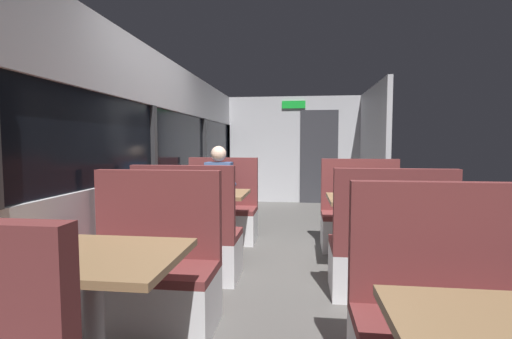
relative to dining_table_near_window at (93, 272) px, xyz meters
name	(u,v)px	position (x,y,z in m)	size (l,w,h in m)	color
ground_plane	(285,266)	(0.89, 2.09, -0.65)	(3.30, 9.20, 0.02)	#514F4C
carriage_window_panel_left	(152,161)	(-0.56, 2.09, 0.47)	(0.09, 8.48, 2.30)	#B2B2B7
carriage_end_bulkhead	(296,150)	(0.95, 6.28, 0.50)	(2.90, 0.11, 2.30)	#B2B2B7
carriage_aisle_panel_right	(373,151)	(2.34, 5.09, 0.51)	(0.08, 2.40, 2.30)	#B2B2B7
dining_table_near_window	(93,272)	(0.00, 0.00, 0.00)	(0.90, 0.70, 0.74)	#9E9EA3
bench_near_window_facing_entry	(150,281)	(0.00, 0.70, -0.31)	(0.95, 0.50, 1.10)	silver
dining_table_mid_window	(207,201)	(0.00, 2.31, 0.00)	(0.90, 0.70, 0.74)	#9E9EA3
bench_mid_window_facing_end	(189,245)	(0.00, 1.61, -0.31)	(0.95, 0.50, 1.10)	silver
bench_mid_window_facing_entry	(221,216)	(0.00, 3.01, -0.31)	(0.95, 0.50, 1.10)	silver
dining_table_rear_aisle	(373,207)	(1.79, 2.11, 0.00)	(0.90, 0.70, 0.74)	#9E9EA3
bench_rear_aisle_facing_end	(388,259)	(1.79, 1.41, -0.31)	(0.95, 0.50, 1.10)	silver
bench_rear_aisle_facing_entry	(361,223)	(1.79, 2.81, -0.31)	(0.95, 0.50, 1.10)	silver
seated_passenger	(220,201)	(0.00, 2.94, -0.10)	(0.47, 0.55, 1.26)	#26262D
coffee_cup_primary	(67,238)	(-0.21, 0.11, 0.15)	(0.07, 0.07, 0.09)	#B23333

